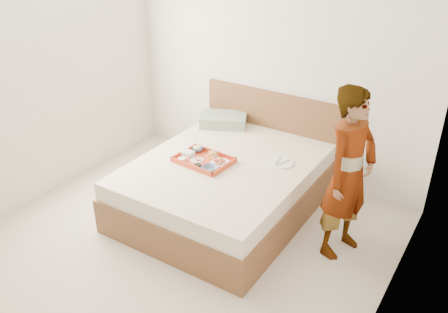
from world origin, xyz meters
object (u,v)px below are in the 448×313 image
bed (225,186)px  dinner_plate (281,162)px  tray (204,160)px  person (349,174)px

bed → dinner_plate: 0.60m
tray → person: person is taller
person → bed: bearing=106.8°
bed → dinner_plate: dinner_plate is taller
dinner_plate → bed: bearing=-149.3°
tray → person: size_ratio=0.35×
tray → person: 1.41m
tray → dinner_plate: 0.75m
person → dinner_plate: bearing=86.8°
person → tray: bearing=111.2°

